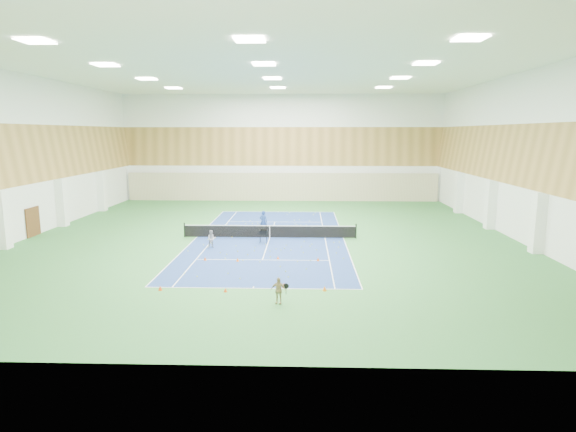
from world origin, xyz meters
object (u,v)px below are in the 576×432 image
(tennis_net, at_px, (270,230))
(child_court, at_px, (212,239))
(ball_cart, at_px, (263,236))
(child_apron, at_px, (278,290))
(coach, at_px, (263,222))

(tennis_net, relative_size, child_court, 10.48)
(ball_cart, bearing_deg, child_apron, -80.99)
(coach, bearing_deg, child_court, 72.81)
(coach, bearing_deg, child_apron, 110.81)
(tennis_net, xyz_separation_m, ball_cart, (-0.32, -1.72, -0.08))
(tennis_net, bearing_deg, child_apron, -84.33)
(tennis_net, height_order, child_apron, child_apron)
(coach, distance_m, ball_cart, 3.66)
(tennis_net, xyz_separation_m, child_court, (-3.72, -3.29, 0.06))
(child_court, height_order, ball_cart, child_court)
(child_court, distance_m, child_apron, 11.84)
(coach, xyz_separation_m, child_court, (-3.10, -5.20, -0.26))
(child_apron, relative_size, ball_cart, 1.31)
(tennis_net, xyz_separation_m, coach, (-0.63, 1.91, 0.32))
(child_apron, height_order, ball_cart, child_apron)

